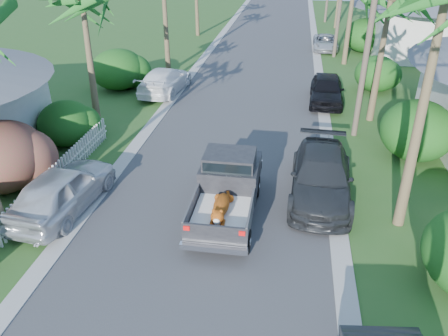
% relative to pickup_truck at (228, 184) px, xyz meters
% --- Properties ---
extents(road, '(8.00, 100.00, 0.02)m').
position_rel_pickup_truck_xyz_m(road, '(-0.59, 19.19, -1.00)').
color(road, '#38383A').
rests_on(road, ground).
extents(curb_left, '(0.60, 100.00, 0.06)m').
position_rel_pickup_truck_xyz_m(curb_left, '(-4.89, 19.19, -0.98)').
color(curb_left, '#A5A39E').
rests_on(curb_left, ground).
extents(curb_right, '(0.60, 100.00, 0.06)m').
position_rel_pickup_truck_xyz_m(curb_right, '(3.71, 19.19, -0.98)').
color(curb_right, '#A5A39E').
rests_on(curb_right, ground).
extents(pickup_truck, '(1.98, 5.12, 2.06)m').
position_rel_pickup_truck_xyz_m(pickup_truck, '(0.00, 0.00, 0.00)').
color(pickup_truck, black).
rests_on(pickup_truck, ground).
extents(parked_car_rm, '(2.38, 5.41, 1.54)m').
position_rel_pickup_truck_xyz_m(parked_car_rm, '(3.18, 1.43, -0.24)').
color(parked_car_rm, '#292C2E').
rests_on(parked_car_rm, ground).
extents(parked_car_rf, '(1.99, 4.57, 1.53)m').
position_rel_pickup_truck_xyz_m(parked_car_rf, '(3.86, 11.52, -0.24)').
color(parked_car_rf, black).
rests_on(parked_car_rf, ground).
extents(parked_car_rd, '(1.99, 4.21, 1.16)m').
position_rel_pickup_truck_xyz_m(parked_car_rd, '(4.41, 24.37, -0.43)').
color(parked_car_rd, '#B7BBBF').
rests_on(parked_car_rd, ground).
extents(parked_car_ln, '(2.35, 4.87, 1.60)m').
position_rel_pickup_truck_xyz_m(parked_car_ln, '(-5.59, -0.90, -0.21)').
color(parked_car_ln, silver).
rests_on(parked_car_ln, ground).
extents(parked_car_lf, '(2.49, 5.22, 1.47)m').
position_rel_pickup_truck_xyz_m(parked_car_lf, '(-5.59, 11.87, -0.28)').
color(parked_car_lf, white).
rests_on(parked_car_lf, ground).
extents(shrub_l_b, '(3.00, 3.30, 2.60)m').
position_rel_pickup_truck_xyz_m(shrub_l_b, '(-8.39, 0.19, 0.29)').
color(shrub_l_b, '#BD1B42').
rests_on(shrub_l_b, ground).
extents(shrub_l_c, '(2.40, 2.64, 2.00)m').
position_rel_pickup_truck_xyz_m(shrub_l_c, '(-7.99, 4.19, -0.01)').
color(shrub_l_c, '#1E4B15').
rests_on(shrub_l_c, ground).
extents(shrub_l_d, '(3.20, 3.52, 2.40)m').
position_rel_pickup_truck_xyz_m(shrub_l_d, '(-8.59, 12.19, 0.19)').
color(shrub_l_d, '#1E4B15').
rests_on(shrub_l_d, ground).
extents(shrub_r_b, '(3.00, 3.30, 2.50)m').
position_rel_pickup_truck_xyz_m(shrub_r_b, '(7.21, 5.19, 0.24)').
color(shrub_r_b, '#1E4B15').
rests_on(shrub_r_b, ground).
extents(shrub_r_c, '(2.60, 2.86, 2.10)m').
position_rel_pickup_truck_xyz_m(shrub_r_c, '(6.91, 14.19, 0.04)').
color(shrub_r_c, '#1E4B15').
rests_on(shrub_r_c, ground).
extents(shrub_r_d, '(3.20, 3.52, 2.60)m').
position_rel_pickup_truck_xyz_m(shrub_r_d, '(7.41, 24.19, 0.29)').
color(shrub_r_d, '#1E4B15').
rests_on(shrub_r_d, ground).
extents(picket_fence, '(0.10, 11.00, 1.00)m').
position_rel_pickup_truck_xyz_m(picket_fence, '(-6.59, -0.31, -0.51)').
color(picket_fence, white).
rests_on(picket_fence, ground).
extents(house_right_far, '(9.00, 8.00, 4.60)m').
position_rel_pickup_truck_xyz_m(house_right_far, '(12.41, 24.19, 1.11)').
color(house_right_far, silver).
rests_on(house_right_far, ground).
extents(utility_pole_b, '(1.60, 0.26, 9.00)m').
position_rel_pickup_truck_xyz_m(utility_pole_b, '(5.01, 7.19, 3.59)').
color(utility_pole_b, brown).
rests_on(utility_pole_b, ground).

